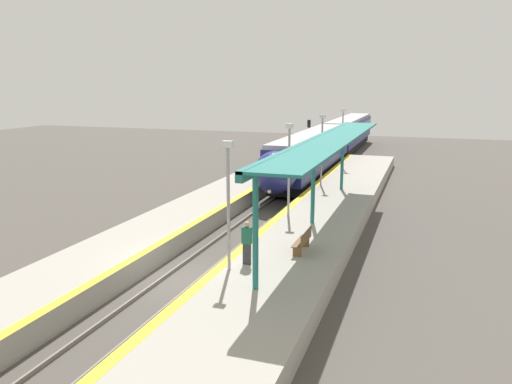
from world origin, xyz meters
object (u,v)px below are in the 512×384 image
at_px(platform_bench, 303,241).
at_px(lamppost_farthest, 342,134).
at_px(train, 332,141).
at_px(person_waiting, 247,242).
at_px(railway_signal, 309,137).
at_px(lamppost_mid, 289,163).
at_px(lamppost_near, 228,197).
at_px(lamppost_far, 322,145).

xyz_separation_m(platform_bench, lamppost_farthest, (-2.13, 21.94, 2.29)).
bearing_deg(train, person_waiting, -85.18).
bearing_deg(platform_bench, railway_signal, 102.79).
height_order(train, railway_signal, railway_signal).
xyz_separation_m(platform_bench, person_waiting, (-1.69, -2.09, 0.40)).
height_order(train, lamppost_mid, lamppost_mid).
distance_m(train, lamppost_farthest, 7.84).
relative_size(lamppost_near, lamppost_mid, 1.00).
relative_size(person_waiting, lamppost_near, 0.35).
bearing_deg(train, lamppost_near, -86.06).
distance_m(lamppost_near, lamppost_far, 16.51).
height_order(lamppost_mid, lamppost_far, same).
xyz_separation_m(railway_signal, lamppost_near, (4.17, -30.58, 1.03)).
bearing_deg(lamppost_far, railway_signal, 106.49).
relative_size(person_waiting, railway_signal, 0.39).
bearing_deg(person_waiting, railway_signal, 98.77).
distance_m(person_waiting, lamppost_far, 15.90).
relative_size(person_waiting, lamppost_mid, 0.35).
xyz_separation_m(lamppost_far, lamppost_farthest, (0.00, 8.25, 0.00)).
relative_size(railway_signal, lamppost_near, 0.90).
bearing_deg(railway_signal, person_waiting, -81.23).
height_order(railway_signal, lamppost_mid, lamppost_mid).
bearing_deg(lamppost_farthest, railway_signal, 125.60).
distance_m(person_waiting, railway_signal, 30.22).
bearing_deg(person_waiting, lamppost_farthest, 91.05).
distance_m(person_waiting, lamppost_farthest, 24.11).
xyz_separation_m(person_waiting, lamppost_near, (-0.44, -0.73, 1.90)).
xyz_separation_m(train, lamppost_far, (2.21, -15.63, 1.51)).
distance_m(railway_signal, lamppost_farthest, 7.23).
xyz_separation_m(train, lamppost_near, (2.21, -32.14, 1.51)).
bearing_deg(lamppost_mid, platform_bench, -68.54).
xyz_separation_m(railway_signal, lamppost_far, (4.17, -14.07, 1.03)).
relative_size(platform_bench, lamppost_far, 0.37).
height_order(platform_bench, lamppost_mid, lamppost_mid).
bearing_deg(train, railway_signal, -141.54).
bearing_deg(lamppost_near, platform_bench, 52.94).
distance_m(platform_bench, lamppost_farthest, 22.16).
bearing_deg(lamppost_mid, train, 95.29).
relative_size(train, lamppost_far, 8.60).
height_order(person_waiting, lamppost_far, lamppost_far).
relative_size(person_waiting, lamppost_far, 0.35).
bearing_deg(lamppost_near, person_waiting, 59.02).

